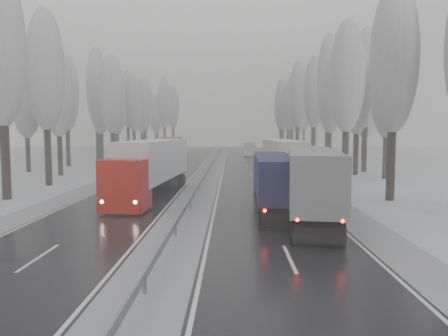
{
  "coord_description": "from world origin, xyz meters",
  "views": [
    {
      "loc": [
        2.81,
        -17.79,
        5.32
      ],
      "look_at": [
        2.21,
        18.87,
        2.2
      ],
      "focal_mm": 35.0,
      "sensor_mm": 36.0,
      "label": 1
    }
  ],
  "objects_px": {
    "truck_blue_box": "(272,177)",
    "truck_red_white": "(152,164)",
    "truck_cream_box": "(281,157)",
    "truck_grey_tarp": "(311,178)",
    "truck_red_red": "(170,151)",
    "box_truck_distant": "(250,149)"
  },
  "relations": [
    {
      "from": "truck_blue_box",
      "to": "truck_red_white",
      "type": "height_order",
      "value": "truck_red_white"
    },
    {
      "from": "truck_cream_box",
      "to": "truck_red_white",
      "type": "xyz_separation_m",
      "value": [
        -11.67,
        -11.81,
        0.11
      ]
    },
    {
      "from": "truck_grey_tarp",
      "to": "truck_red_red",
      "type": "relative_size",
      "value": 0.95
    },
    {
      "from": "truck_cream_box",
      "to": "box_truck_distant",
      "type": "xyz_separation_m",
      "value": [
        -1.36,
        46.46,
        -1.02
      ]
    },
    {
      "from": "truck_grey_tarp",
      "to": "truck_blue_box",
      "type": "xyz_separation_m",
      "value": [
        -2.05,
        3.25,
        -0.31
      ]
    },
    {
      "from": "box_truck_distant",
      "to": "truck_cream_box",
      "type": "bearing_deg",
      "value": -87.91
    },
    {
      "from": "truck_red_red",
      "to": "truck_blue_box",
      "type": "bearing_deg",
      "value": -72.03
    },
    {
      "from": "truck_grey_tarp",
      "to": "box_truck_distant",
      "type": "bearing_deg",
      "value": 97.96
    },
    {
      "from": "box_truck_distant",
      "to": "truck_grey_tarp",
      "type": "bearing_deg",
      "value": -88.77
    },
    {
      "from": "truck_cream_box",
      "to": "truck_red_red",
      "type": "distance_m",
      "value": 17.78
    },
    {
      "from": "truck_blue_box",
      "to": "box_truck_distant",
      "type": "distance_m",
      "value": 62.95
    },
    {
      "from": "truck_blue_box",
      "to": "truck_red_red",
      "type": "bearing_deg",
      "value": 113.29
    },
    {
      "from": "truck_red_white",
      "to": "truck_grey_tarp",
      "type": "bearing_deg",
      "value": -30.97
    },
    {
      "from": "box_truck_distant",
      "to": "truck_red_white",
      "type": "xyz_separation_m",
      "value": [
        -10.31,
        -58.26,
        1.13
      ]
    },
    {
      "from": "truck_grey_tarp",
      "to": "truck_blue_box",
      "type": "bearing_deg",
      "value": 129.35
    },
    {
      "from": "truck_grey_tarp",
      "to": "box_truck_distant",
      "type": "xyz_separation_m",
      "value": [
        -0.95,
        66.19,
        -0.93
      ]
    },
    {
      "from": "truck_grey_tarp",
      "to": "truck_red_white",
      "type": "xyz_separation_m",
      "value": [
        -11.26,
        7.93,
        0.2
      ]
    },
    {
      "from": "truck_red_red",
      "to": "box_truck_distant",
      "type": "bearing_deg",
      "value": 67.27
    },
    {
      "from": "box_truck_distant",
      "to": "truck_red_red",
      "type": "bearing_deg",
      "value": -108.78
    },
    {
      "from": "truck_blue_box",
      "to": "box_truck_distant",
      "type": "bearing_deg",
      "value": 90.78
    },
    {
      "from": "truck_cream_box",
      "to": "truck_red_white",
      "type": "height_order",
      "value": "truck_red_white"
    },
    {
      "from": "truck_grey_tarp",
      "to": "truck_red_red",
      "type": "height_order",
      "value": "truck_red_red"
    }
  ]
}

